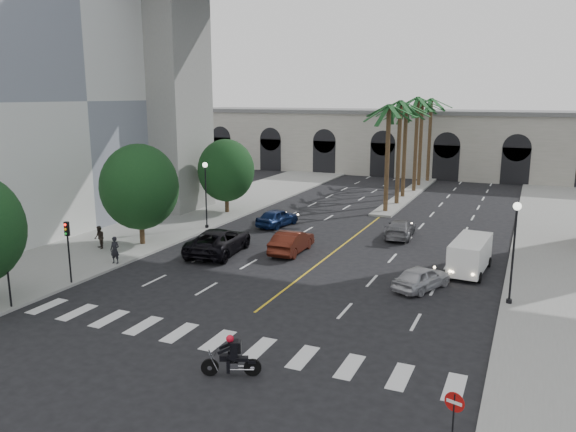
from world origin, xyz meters
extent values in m
plane|color=black|center=(0.00, 0.00, 0.00)|extent=(140.00, 140.00, 0.00)
cube|color=gray|center=(-15.00, 15.00, 0.07)|extent=(8.00, 100.00, 0.15)
cube|color=gray|center=(0.00, 38.00, 0.10)|extent=(2.00, 24.00, 0.20)
cube|color=silver|center=(-27.00, 12.00, 10.00)|extent=(16.00, 32.00, 20.00)
cube|color=beige|center=(0.00, 55.00, 4.00)|extent=(70.00, 10.00, 8.00)
cube|color=slate|center=(0.00, 55.00, 8.25)|extent=(71.00, 10.50, 0.50)
cube|color=gray|center=(-18.50, 22.00, 10.40)|extent=(5.00, 6.00, 20.80)
cylinder|color=#47331E|center=(0.00, 28.00, 4.75)|extent=(0.40, 0.40, 9.50)
cylinder|color=#47331E|center=(0.10, 32.00, 4.90)|extent=(0.40, 0.40, 9.80)
cylinder|color=#47331E|center=(-0.20, 36.00, 4.65)|extent=(0.40, 0.40, 9.30)
cylinder|color=#47331E|center=(0.15, 40.00, 5.05)|extent=(0.40, 0.40, 10.10)
cylinder|color=#47331E|center=(-0.10, 44.00, 4.80)|extent=(0.40, 0.40, 9.60)
cylinder|color=#47331E|center=(0.20, 48.00, 4.95)|extent=(0.40, 0.40, 9.90)
cylinder|color=#382616|center=(-13.00, 10.00, 1.22)|extent=(0.36, 0.36, 2.45)
ellipsoid|color=black|center=(-13.00, 10.00, 4.22)|extent=(5.44, 5.44, 5.98)
cylinder|color=#382616|center=(-13.00, 22.00, 1.13)|extent=(0.36, 0.36, 2.27)
ellipsoid|color=black|center=(-13.00, 22.00, 3.91)|extent=(5.04, 5.04, 5.54)
cylinder|color=black|center=(-11.40, 16.00, 0.18)|extent=(0.28, 0.28, 0.36)
cylinder|color=black|center=(-11.40, 16.00, 2.60)|extent=(0.11, 0.11, 5.00)
sphere|color=white|center=(-11.40, 16.00, 5.15)|extent=(0.40, 0.40, 0.40)
cylinder|color=black|center=(11.40, 8.00, 0.18)|extent=(0.28, 0.28, 0.36)
cylinder|color=black|center=(11.40, 8.00, 2.60)|extent=(0.11, 0.11, 5.00)
sphere|color=white|center=(11.40, 8.00, 5.15)|extent=(0.40, 0.40, 0.40)
cylinder|color=black|center=(-11.30, -2.50, 1.75)|extent=(0.10, 0.10, 3.50)
cube|color=black|center=(-11.30, -2.50, 3.25)|extent=(0.25, 0.18, 0.80)
cylinder|color=black|center=(-11.30, 1.50, 1.75)|extent=(0.10, 0.10, 3.50)
cube|color=black|center=(-11.30, 1.50, 3.25)|extent=(0.25, 0.18, 0.80)
cylinder|color=black|center=(1.33, -4.32, 0.34)|extent=(0.67, 0.37, 0.68)
cylinder|color=black|center=(2.83, -3.68, 0.34)|extent=(0.67, 0.37, 0.68)
cube|color=silver|center=(2.13, -3.98, 0.43)|extent=(0.54, 0.47, 0.29)
cube|color=black|center=(1.98, -4.04, 0.74)|extent=(0.67, 0.47, 0.23)
cube|color=black|center=(2.44, -3.84, 0.70)|extent=(0.57, 0.45, 0.14)
cylinder|color=black|center=(1.56, -4.22, 0.99)|extent=(0.28, 0.58, 0.03)
cube|color=black|center=(2.20, -3.95, 1.13)|extent=(0.44, 0.51, 0.59)
cube|color=black|center=(2.37, -3.88, 1.18)|extent=(0.28, 0.37, 0.43)
sphere|color=red|center=(2.06, -4.01, 1.51)|extent=(0.29, 0.29, 0.29)
imported|color=#B5B5BA|center=(6.86, 8.73, 0.67)|extent=(2.99, 4.21, 1.33)
imported|color=#47180E|center=(-2.57, 12.55, 0.77)|extent=(1.74, 4.70, 1.54)
imported|color=black|center=(-6.98, 10.41, 0.86)|extent=(3.59, 6.48, 1.72)
imported|color=slate|center=(3.21, 19.64, 0.67)|extent=(2.24, 4.76, 1.34)
imported|color=#112351|center=(-6.76, 19.27, 0.73)|extent=(2.40, 4.48, 1.45)
cube|color=white|center=(8.93, 12.87, 1.17)|extent=(2.15, 4.96, 1.79)
cube|color=black|center=(8.76, 10.59, 1.39)|extent=(1.67, 0.35, 0.76)
cylinder|color=black|center=(7.95, 11.24, 0.31)|extent=(0.30, 0.64, 0.63)
cylinder|color=black|center=(9.65, 11.11, 0.31)|extent=(0.30, 0.64, 0.63)
cylinder|color=black|center=(8.21, 14.63, 0.31)|extent=(0.30, 0.64, 0.63)
cylinder|color=black|center=(9.91, 14.51, 0.31)|extent=(0.30, 0.64, 0.63)
imported|color=black|center=(-11.50, 5.41, 1.01)|extent=(0.66, 0.47, 1.71)
imported|color=black|center=(-14.79, 7.69, 0.94)|extent=(0.97, 0.93, 1.58)
cylinder|color=black|center=(10.50, -6.26, 1.18)|extent=(0.05, 0.05, 2.36)
cylinder|color=#A10D0B|center=(10.50, -6.26, 2.11)|extent=(0.57, 0.20, 0.59)
cube|color=silver|center=(10.50, -6.26, 2.11)|extent=(0.44, 0.15, 0.10)
camera|label=1|loc=(11.95, -21.07, 10.48)|focal=35.00mm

